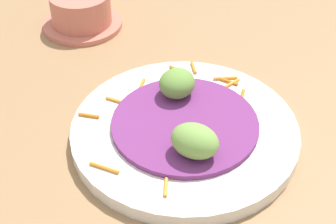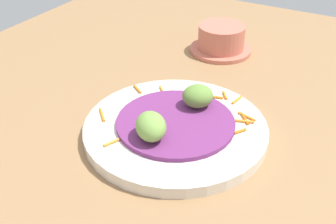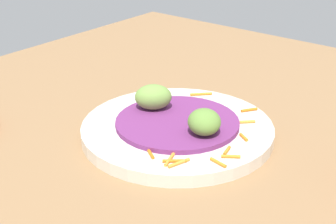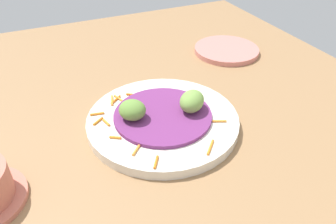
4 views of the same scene
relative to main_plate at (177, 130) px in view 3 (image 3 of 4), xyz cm
name	(u,v)px [view 3 (image 3 of 4)]	position (x,y,z in cm)	size (l,w,h in cm)	color
table_surface	(203,162)	(5.99, -2.25, -1.87)	(110.00, 110.00, 2.00)	#936D47
main_plate	(177,130)	(0.00, 0.00, 0.00)	(26.65, 26.65, 1.74)	silver
cabbage_bed	(177,122)	(0.00, 0.00, 1.21)	(17.16, 17.16, 0.68)	#702D6B
carrot_garnish	(202,136)	(4.82, -0.87, 1.07)	(21.22, 21.86, 0.40)	orange
guac_scoop_left	(204,122)	(5.14, -0.97, 3.23)	(4.32, 4.66, 3.36)	olive
guac_scoop_center	(153,97)	(-5.14, 0.97, 3.35)	(5.32, 4.10, 3.60)	#759E47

